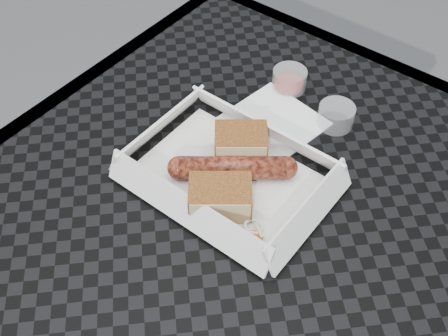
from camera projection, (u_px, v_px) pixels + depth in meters
name	position (u px, v px, depth m)	size (l,w,h in m)	color
patio_table	(266.00, 276.00, 0.71)	(0.80, 0.80, 0.74)	black
food_tray	(229.00, 178.00, 0.71)	(0.22, 0.15, 0.00)	white
bratwurst	(232.00, 168.00, 0.70)	(0.14, 0.11, 0.03)	brown
bread_near	(241.00, 144.00, 0.72)	(0.07, 0.05, 0.04)	brown
bread_far	(220.00, 197.00, 0.67)	(0.07, 0.05, 0.04)	brown
veg_garnish	(248.00, 232.00, 0.65)	(0.03, 0.03, 0.00)	#DB4209
napkin	(272.00, 122.00, 0.78)	(0.12, 0.12, 0.00)	white
condiment_cup_sauce	(289.00, 80.00, 0.82)	(0.05, 0.05, 0.03)	maroon
condiment_cup_empty	(336.00, 116.00, 0.77)	(0.05, 0.05, 0.03)	silver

